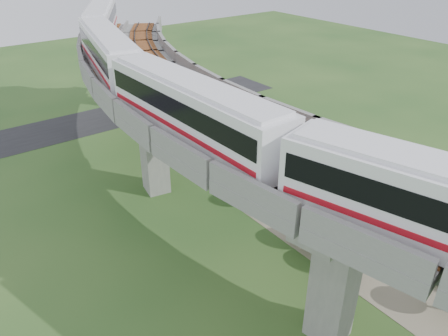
{
  "coord_description": "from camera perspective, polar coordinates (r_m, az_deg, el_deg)",
  "views": [
    {
      "loc": [
        -15.15,
        -21.4,
        21.48
      ],
      "look_at": [
        0.23,
        -0.98,
        7.5
      ],
      "focal_mm": 35.0,
      "sensor_mm": 36.0,
      "label": 1
    }
  ],
  "objects": [
    {
      "name": "tree_6",
      "position": [
        32.39,
        15.67,
        -10.22
      ],
      "size": [
        2.66,
        2.66,
        2.84
      ],
      "color": "#382314",
      "rests_on": "ground"
    },
    {
      "name": "tree_5",
      "position": [
        34.01,
        11.36,
        -7.54
      ],
      "size": [
        2.56,
        2.56,
        2.8
      ],
      "color": "#382314",
      "rests_on": "ground"
    },
    {
      "name": "viaduct",
      "position": [
        31.19,
        4.24,
        5.12
      ],
      "size": [
        19.58,
        73.98,
        11.4
      ],
      "color": "#99968E",
      "rests_on": "ground"
    },
    {
      "name": "tree_1",
      "position": [
        48.39,
        -4.56,
        5.35
      ],
      "size": [
        2.08,
        2.08,
        3.29
      ],
      "color": "#382314",
      "rests_on": "ground"
    },
    {
      "name": "asphalt_road",
      "position": [
        57.72,
        -19.11,
        5.22
      ],
      "size": [
        60.0,
        8.0,
        0.03
      ],
      "primitive_type": "cube",
      "color": "#232326",
      "rests_on": "ground"
    },
    {
      "name": "tree_0",
      "position": [
        53.61,
        -5.12,
        6.82
      ],
      "size": [
        1.95,
        1.95,
        2.46
      ],
      "color": "#382314",
      "rests_on": "ground"
    },
    {
      "name": "dirt_lot",
      "position": [
        41.07,
        16.47,
        -4.15
      ],
      "size": [
        18.0,
        26.0,
        0.04
      ],
      "primitive_type": "cube",
      "color": "gray",
      "rests_on": "ground"
    },
    {
      "name": "tree_3",
      "position": [
        40.23,
        2.18,
        -0.62
      ],
      "size": [
        2.22,
        2.22,
        2.76
      ],
      "color": "#382314",
      "rests_on": "ground"
    },
    {
      "name": "tree_4",
      "position": [
        37.62,
        4.46,
        -2.24
      ],
      "size": [
        2.0,
        2.0,
        3.07
      ],
      "color": "#382314",
      "rests_on": "ground"
    },
    {
      "name": "ground",
      "position": [
        33.89,
        -1.33,
        -10.66
      ],
      "size": [
        160.0,
        160.0,
        0.0
      ],
      "primitive_type": "plane",
      "color": "#285120",
      "rests_on": "ground"
    },
    {
      "name": "fence",
      "position": [
        38.83,
        10.44,
        -4.13
      ],
      "size": [
        3.87,
        38.73,
        1.5
      ],
      "color": "#2D382D",
      "rests_on": "ground"
    },
    {
      "name": "car_red",
      "position": [
        39.41,
        21.81,
        -5.57
      ],
      "size": [
        3.83,
        2.93,
        1.21
      ],
      "primitive_type": "imported",
      "rotation": [
        0.0,
        0.0,
        -1.05
      ],
      "color": "#B71010",
      "rests_on": "dirt_lot"
    },
    {
      "name": "car_dark",
      "position": [
        44.31,
        12.98,
        -0.04
      ],
      "size": [
        5.04,
        2.92,
        1.37
      ],
      "primitive_type": "imported",
      "rotation": [
        0.0,
        0.0,
        1.79
      ],
      "color": "black",
      "rests_on": "dirt_lot"
    },
    {
      "name": "tree_2",
      "position": [
        44.63,
        -2.9,
        3.41
      ],
      "size": [
        3.12,
        3.12,
        3.78
      ],
      "color": "#382314",
      "rests_on": "ground"
    },
    {
      "name": "metro_train",
      "position": [
        32.63,
        -6.63,
        12.17
      ],
      "size": [
        13.34,
        61.04,
        3.64
      ],
      "color": "white",
      "rests_on": "ground"
    }
  ]
}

